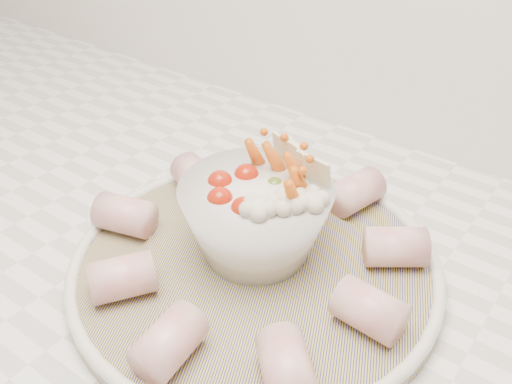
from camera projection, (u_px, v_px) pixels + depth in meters
The scene contains 3 objects.
serving_platter at pixel (255, 265), 0.54m from camera, with size 0.46×0.46×0.02m.
veggie_bowl at pixel (258, 217), 0.53m from camera, with size 0.14×0.14×0.11m.
cured_meat_rolls at pixel (255, 246), 0.53m from camera, with size 0.32×0.33×0.04m.
Camera 1 is at (0.21, 1.11, 1.30)m, focal length 40.00 mm.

